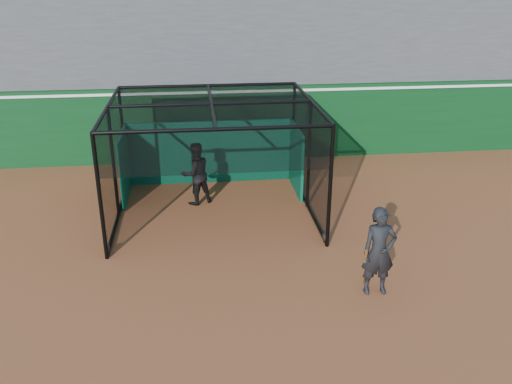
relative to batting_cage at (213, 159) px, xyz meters
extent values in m
plane|color=brown|center=(0.81, -4.18, -1.46)|extent=(120.00, 120.00, 0.00)
cube|color=#0A3816|center=(0.81, 4.32, -0.21)|extent=(50.00, 0.45, 2.50)
cube|color=white|center=(0.81, 4.32, 0.89)|extent=(50.00, 0.50, 0.08)
cube|color=#4C4C4F|center=(0.81, 8.20, 2.41)|extent=(50.00, 7.85, 7.75)
cube|color=#074C34|center=(0.00, 2.18, -0.51)|extent=(4.96, 0.10, 1.90)
cylinder|color=black|center=(-2.54, -2.12, -1.35)|extent=(0.08, 0.22, 0.22)
cylinder|color=black|center=(2.54, -2.12, -1.35)|extent=(0.08, 0.22, 0.22)
cylinder|color=black|center=(-2.54, 2.10, -1.35)|extent=(0.08, 0.22, 0.22)
cylinder|color=black|center=(2.54, 2.10, -1.35)|extent=(0.08, 0.22, 0.22)
imported|color=black|center=(-0.47, 0.58, -0.59)|extent=(1.05, 0.96, 1.75)
imported|color=black|center=(3.05, -4.35, -0.54)|extent=(0.67, 0.44, 1.84)
cylinder|color=#593819|center=(2.80, -4.30, -0.91)|extent=(0.15, 0.36, 0.95)
camera|label=1|loc=(-0.43, -13.38, 4.62)|focal=38.00mm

